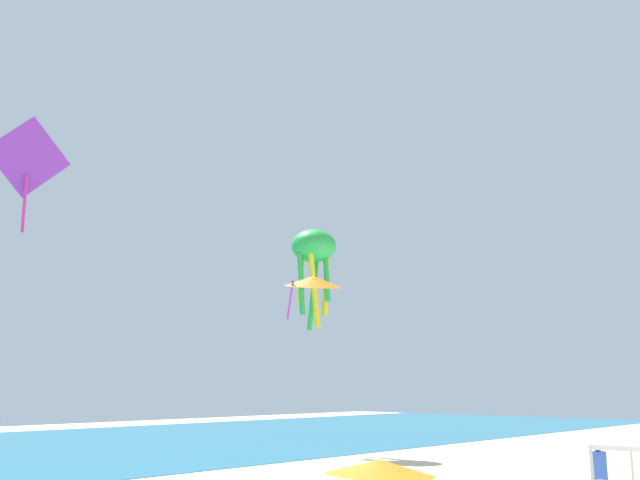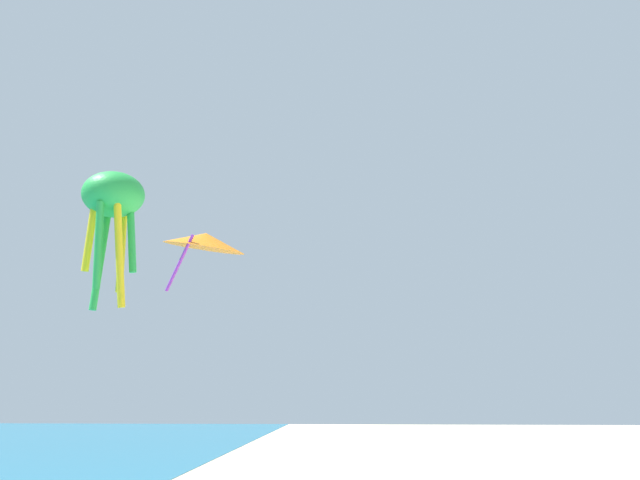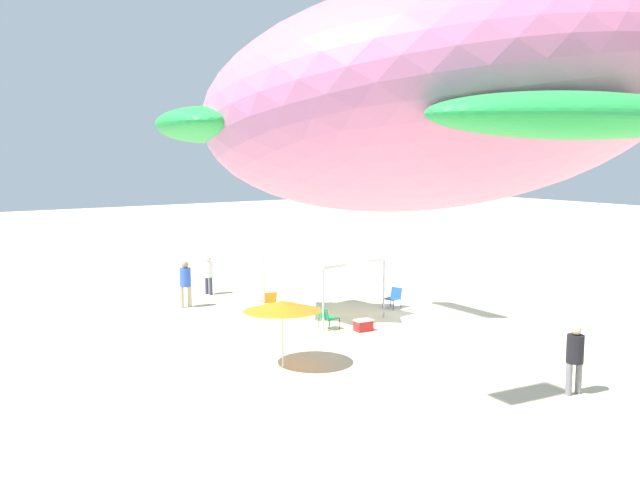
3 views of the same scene
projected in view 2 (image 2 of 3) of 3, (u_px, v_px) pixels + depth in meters
kite_delta_orange at (205, 241)px, 23.23m from camera, size 3.60×3.61×2.16m
kite_octopus_green at (113, 202)px, 29.14m from camera, size 2.46×2.46×5.46m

